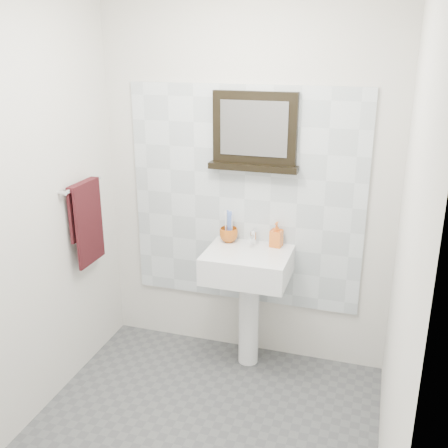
% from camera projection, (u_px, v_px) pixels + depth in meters
% --- Properties ---
extents(floor, '(2.00, 2.20, 0.01)m').
position_uv_depth(floor, '(192.00, 448.00, 2.93)').
color(floor, '#525457').
rests_on(floor, ground).
extents(back_wall, '(2.00, 0.01, 2.50)m').
position_uv_depth(back_wall, '(246.00, 184.00, 3.51)').
color(back_wall, silver).
rests_on(back_wall, ground).
extents(front_wall, '(2.00, 0.01, 2.50)m').
position_uv_depth(front_wall, '(50.00, 369.00, 1.53)').
color(front_wall, silver).
rests_on(front_wall, ground).
extents(left_wall, '(0.01, 2.20, 2.50)m').
position_uv_depth(left_wall, '(12.00, 220.00, 2.80)').
color(left_wall, silver).
rests_on(left_wall, ground).
extents(right_wall, '(0.01, 2.20, 2.50)m').
position_uv_depth(right_wall, '(404.00, 265.00, 2.24)').
color(right_wall, silver).
rests_on(right_wall, ground).
extents(splashback, '(1.60, 0.02, 1.50)m').
position_uv_depth(splashback, '(245.00, 199.00, 3.53)').
color(splashback, silver).
rests_on(splashback, back_wall).
extents(pedestal_sink, '(0.55, 0.44, 0.96)m').
position_uv_depth(pedestal_sink, '(248.00, 277.00, 3.47)').
color(pedestal_sink, white).
rests_on(pedestal_sink, ground).
extents(toothbrush_cup, '(0.15, 0.15, 0.10)m').
position_uv_depth(toothbrush_cup, '(229.00, 235.00, 3.56)').
color(toothbrush_cup, '#B35415').
rests_on(toothbrush_cup, pedestal_sink).
extents(toothbrushes, '(0.05, 0.04, 0.21)m').
position_uv_depth(toothbrushes, '(229.00, 225.00, 3.54)').
color(toothbrushes, white).
rests_on(toothbrushes, toothbrush_cup).
extents(soap_dispenser, '(0.09, 0.09, 0.17)m').
position_uv_depth(soap_dispenser, '(276.00, 234.00, 3.47)').
color(soap_dispenser, red).
rests_on(soap_dispenser, pedestal_sink).
extents(framed_mirror, '(0.59, 0.11, 0.50)m').
position_uv_depth(framed_mirror, '(255.00, 133.00, 3.34)').
color(framed_mirror, black).
rests_on(framed_mirror, back_wall).
extents(towel_bar, '(0.07, 0.40, 0.03)m').
position_uv_depth(towel_bar, '(82.00, 185.00, 3.33)').
color(towel_bar, silver).
rests_on(towel_bar, left_wall).
extents(hand_towel, '(0.06, 0.30, 0.55)m').
position_uv_depth(hand_towel, '(86.00, 217.00, 3.40)').
color(hand_towel, black).
rests_on(hand_towel, towel_bar).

